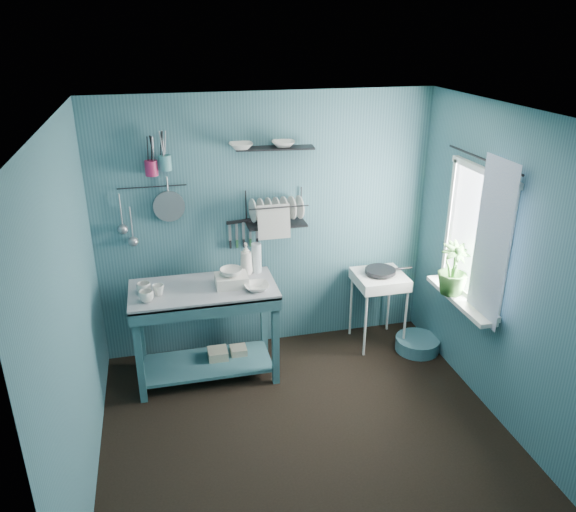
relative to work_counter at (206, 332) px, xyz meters
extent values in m
plane|color=black|center=(0.68, -1.02, -0.45)|extent=(3.20, 3.20, 0.00)
plane|color=silver|center=(0.68, -1.02, 2.05)|extent=(3.20, 3.20, 0.00)
plane|color=#325C67|center=(0.68, 0.48, 0.80)|extent=(3.20, 0.00, 3.20)
plane|color=#325C67|center=(0.68, -2.52, 0.80)|extent=(3.20, 0.00, 3.20)
plane|color=#325C67|center=(-0.92, -1.02, 0.80)|extent=(0.00, 3.00, 3.00)
plane|color=#325C67|center=(2.28, -1.02, 0.80)|extent=(0.00, 3.00, 3.00)
cube|color=#305D65|center=(0.00, 0.00, 0.00)|extent=(1.34, 0.77, 0.90)
imported|color=silver|center=(-0.48, -0.16, 0.50)|extent=(0.12, 0.12, 0.10)
imported|color=silver|center=(-0.38, -0.06, 0.50)|extent=(0.14, 0.14, 0.09)
imported|color=silver|center=(-0.50, 0.00, 0.50)|extent=(0.17, 0.17, 0.10)
cube|color=silver|center=(0.25, -0.02, 0.50)|extent=(0.28, 0.22, 0.10)
imported|color=silver|center=(0.25, -0.02, 0.58)|extent=(0.20, 0.20, 0.06)
imported|color=silver|center=(0.42, 0.20, 0.60)|extent=(0.11, 0.12, 0.30)
cylinder|color=silver|center=(0.52, 0.22, 0.59)|extent=(0.09, 0.09, 0.28)
imported|color=silver|center=(0.45, -0.15, 0.48)|extent=(0.22, 0.22, 0.05)
cube|color=white|center=(1.74, 0.18, -0.07)|extent=(0.54, 0.54, 0.76)
cylinder|color=black|center=(1.74, 0.18, 0.35)|extent=(0.30, 0.30, 0.03)
cube|color=black|center=(0.44, 0.45, 0.88)|extent=(0.32, 0.07, 0.03)
cube|color=black|center=(0.74, 0.35, 1.01)|extent=(0.58, 0.32, 0.32)
cube|color=black|center=(0.74, 0.38, 1.56)|extent=(0.72, 0.26, 0.01)
imported|color=silver|center=(0.43, 0.38, 1.63)|extent=(0.22, 0.22, 0.05)
imported|color=silver|center=(0.81, 0.38, 1.56)|extent=(0.24, 0.24, 0.05)
cylinder|color=#A11D4A|center=(-0.35, 0.40, 1.44)|extent=(0.11, 0.11, 0.13)
cylinder|color=teal|center=(-0.23, 0.40, 1.48)|extent=(0.11, 0.11, 0.13)
cylinder|color=#919298|center=(-0.22, 0.43, 1.08)|extent=(0.28, 0.03, 0.28)
cylinder|color=#919298|center=(-0.64, 0.44, 1.07)|extent=(0.01, 0.01, 0.30)
cylinder|color=#919298|center=(-0.57, 0.44, 0.94)|extent=(0.01, 0.01, 0.30)
cylinder|color=black|center=(-0.36, 0.45, 1.26)|extent=(0.60, 0.01, 0.01)
plane|color=white|center=(2.26, -0.57, 0.95)|extent=(0.00, 1.10, 1.10)
cube|color=white|center=(2.18, -0.57, 0.36)|extent=(0.16, 0.95, 0.04)
plane|color=white|center=(2.20, -0.87, 1.00)|extent=(0.00, 1.35, 1.35)
cylinder|color=black|center=(2.22, -0.57, 1.60)|extent=(0.02, 1.05, 0.02)
imported|color=#356829|center=(2.14, -0.47, 0.61)|extent=(0.30, 0.30, 0.47)
cube|color=gray|center=(0.10, 0.05, -0.34)|extent=(0.18, 0.18, 0.22)
cube|color=gray|center=(0.30, 0.08, -0.35)|extent=(0.15, 0.15, 0.20)
cylinder|color=teal|center=(2.09, -0.06, -0.39)|extent=(0.44, 0.44, 0.13)
camera|label=1|loc=(-0.30, -4.47, 2.61)|focal=35.00mm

